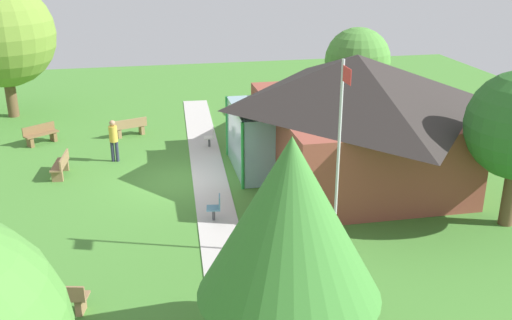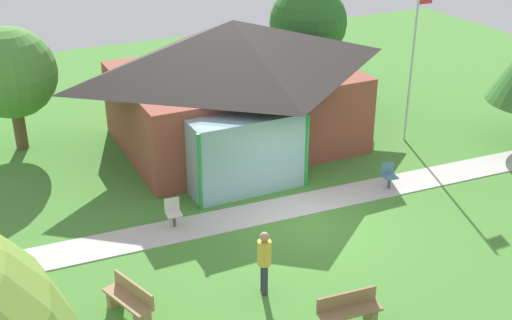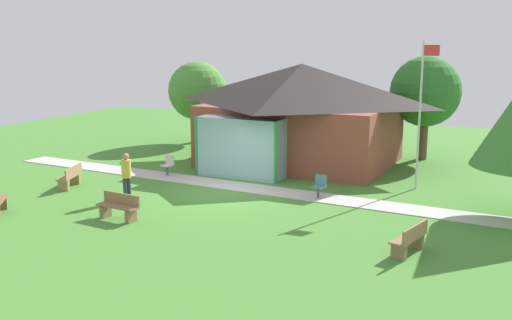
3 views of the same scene
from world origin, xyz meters
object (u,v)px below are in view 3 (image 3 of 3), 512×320
Objects in this scene: bench_lawn_far_right at (410,240)px; tree_behind_pavilion_left at (197,91)px; flagpole at (421,109)px; patio_chair_west at (168,166)px; bench_front_center at (119,207)px; bench_mid_left at (70,177)px; pavilion at (299,112)px; visitor_strolling_lawn at (126,173)px; patio_chair_lawn_spare at (319,187)px; tree_behind_pavilion_right at (425,92)px.

tree_behind_pavilion_left is at bearing 61.09° from bench_lawn_far_right.
flagpole reaches higher than patio_chair_west.
bench_mid_left is (-4.41, 2.58, 0.00)m from bench_front_center.
patio_chair_west reaches higher than bench_mid_left.
bench_mid_left is 4.10m from patio_chair_west.
pavilion reaches higher than visitor_strolling_lawn.
visitor_strolling_lawn is at bearing -53.73° from bench_front_center.
visitor_strolling_lawn is 0.39× the size of tree_behind_pavilion_left.
bench_mid_left is at bearing -88.82° from visitor_strolling_lawn.
patio_chair_lawn_spare is at bearing -128.03° from bench_front_center.
patio_chair_west is at bearing -65.22° from bench_front_center.
tree_behind_pavilion_right is at bearing 98.64° from flagpole.
flagpole reaches higher than tree_behind_pavilion_right.
patio_chair_west is (-11.27, 5.13, 0.01)m from bench_lawn_far_right.
bench_front_center is 6.37m from patio_chair_west.
flagpole reaches higher than tree_behind_pavilion_left.
tree_behind_pavilion_left is at bearing -31.56° from patio_chair_lawn_spare.
pavilion is at bearing -57.22° from bench_mid_left.
bench_lawn_far_right is (9.13, 0.86, 0.00)m from bench_front_center.
visitor_strolling_lawn is (-1.19, 1.97, 0.62)m from bench_front_center.
pavilion is 12.39m from bench_lawn_far_right.
bench_mid_left is 3.34m from visitor_strolling_lawn.
bench_lawn_far_right is at bearing -169.46° from bench_front_center.
flagpole is at bearing 22.29° from bench_lawn_far_right.
tree_behind_pavilion_right is (5.04, 3.51, 0.85)m from pavilion.
tree_behind_pavilion_right is at bearing 34.91° from pavilion.
tree_behind_pavilion_right is (6.98, 14.27, 2.86)m from bench_front_center.
bench_front_center is 0.88× the size of visitor_strolling_lawn.
flagpole is at bearing -128.62° from bench_front_center.
flagpole is at bearing 136.57° from visitor_strolling_lawn.
patio_chair_west is at bearing -167.36° from flagpole.
bench_mid_left is 1.82× the size of patio_chair_lawn_spare.
pavilion is 6.58m from patio_chair_west.
tree_behind_pavilion_right is (11.39, 11.69, 2.86)m from bench_mid_left.
pavilion is at bearing -95.12° from bench_front_center.
bench_lawn_far_right is 13.65m from bench_mid_left.
bench_lawn_far_right is (1.23, -7.39, -2.72)m from flagpole.
bench_mid_left is (-6.36, -8.18, -2.01)m from pavilion.
bench_front_center is 7.22m from patio_chair_lawn_spare.
tree_behind_pavilion_right is at bearing 158.33° from visitor_strolling_lawn.
patio_chair_west is 0.49× the size of visitor_strolling_lawn.
patio_chair_lawn_spare is 1.00× the size of patio_chair_west.
flagpole is 6.59× the size of patio_chair_west.
bench_front_center is at bearing 54.86° from patio_chair_lawn_spare.
tree_behind_pavilion_left is (-7.27, 3.00, 0.46)m from pavilion.
bench_front_center is 0.34× the size of tree_behind_pavilion_left.
bench_front_center is 0.98× the size of bench_mid_left.
bench_mid_left is (-12.31, -5.67, -2.72)m from flagpole.
bench_lawn_far_right is 13.87m from tree_behind_pavilion_right.
flagpole is 11.74m from bench_front_center.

